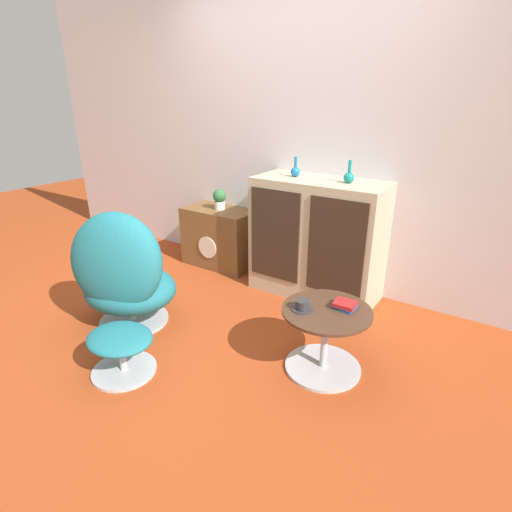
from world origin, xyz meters
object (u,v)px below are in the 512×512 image
object	(u,v)px
ottoman	(121,345)
teacup	(302,306)
sideboard	(317,239)
egg_chair	(124,277)
tv_console	(220,237)
potted_plant	(220,198)
book_stack	(345,305)
vase_inner_left	(349,177)
vase_leftmost	(295,171)
coffee_table	(325,338)

from	to	relation	value
ottoman	teacup	size ratio (longest dim) A/B	3.26
sideboard	teacup	xyz separation A→B (m)	(0.39, -1.00, -0.05)
egg_chair	ottoman	size ratio (longest dim) A/B	2.14
sideboard	tv_console	world-z (taller)	sideboard
potted_plant	book_stack	distance (m)	1.90
vase_inner_left	teacup	distance (m)	1.18
sideboard	potted_plant	xyz separation A→B (m)	(-1.06, 0.04, 0.19)
vase_inner_left	teacup	world-z (taller)	vase_inner_left
egg_chair	vase_inner_left	size ratio (longest dim) A/B	5.34
vase_leftmost	potted_plant	distance (m)	0.90
vase_leftmost	potted_plant	world-z (taller)	vase_leftmost
sideboard	potted_plant	world-z (taller)	sideboard
sideboard	book_stack	bearing A→B (deg)	-54.93
coffee_table	egg_chair	bearing A→B (deg)	-166.45
vase_inner_left	potted_plant	xyz separation A→B (m)	(-1.29, 0.04, -0.35)
sideboard	coffee_table	distance (m)	1.09
egg_chair	teacup	distance (m)	1.32
egg_chair	coffee_table	world-z (taller)	egg_chair
sideboard	coffee_table	xyz separation A→B (m)	(0.52, -0.92, -0.27)
coffee_table	book_stack	distance (m)	0.24
vase_leftmost	ottoman	bearing A→B (deg)	-99.53
ottoman	potted_plant	bearing A→B (deg)	108.25
ottoman	book_stack	bearing A→B (deg)	35.91
egg_chair	ottoman	bearing A→B (deg)	-43.47
sideboard	teacup	distance (m)	1.08
sideboard	ottoman	distance (m)	1.75
ottoman	vase_inner_left	size ratio (longest dim) A/B	2.49
vase_leftmost	teacup	bearing A→B (deg)	-58.51
sideboard	book_stack	distance (m)	1.04
tv_console	coffee_table	bearing A→B (deg)	-31.34
tv_console	vase_inner_left	size ratio (longest dim) A/B	4.14
egg_chair	teacup	xyz separation A→B (m)	(1.29, 0.26, 0.04)
teacup	book_stack	world-z (taller)	teacup
coffee_table	vase_inner_left	size ratio (longest dim) A/B	3.16
vase_inner_left	sideboard	bearing A→B (deg)	-179.04
tv_console	egg_chair	xyz separation A→B (m)	(0.17, -1.31, 0.12)
tv_console	vase_inner_left	xyz separation A→B (m)	(1.30, -0.04, 0.75)
tv_console	coffee_table	world-z (taller)	tv_console
vase_leftmost	vase_inner_left	xyz separation A→B (m)	(0.46, 0.00, 0.00)
potted_plant	tv_console	bearing A→B (deg)	-176.80
sideboard	egg_chair	distance (m)	1.56
egg_chair	book_stack	bearing A→B (deg)	15.52
egg_chair	vase_leftmost	xyz separation A→B (m)	(0.68, 1.27, 0.63)
egg_chair	ottoman	xyz separation A→B (m)	(0.40, -0.38, -0.21)
ottoman	vase_leftmost	distance (m)	1.87
vase_inner_left	book_stack	distance (m)	1.10
sideboard	vase_leftmost	xyz separation A→B (m)	(-0.23, 0.00, 0.54)
tv_console	vase_leftmost	world-z (taller)	vase_leftmost
sideboard	tv_console	xyz separation A→B (m)	(-1.07, 0.04, -0.21)
potted_plant	vase_leftmost	bearing A→B (deg)	-2.71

